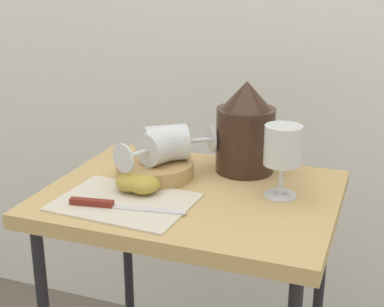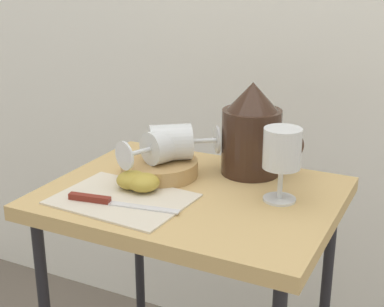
{
  "view_description": "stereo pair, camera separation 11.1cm",
  "coord_description": "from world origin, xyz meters",
  "views": [
    {
      "loc": [
        0.36,
        -0.98,
        1.16
      ],
      "look_at": [
        0.0,
        0.0,
        0.8
      ],
      "focal_mm": 52.39,
      "sensor_mm": 36.0,
      "label": 1
    },
    {
      "loc": [
        0.46,
        -0.94,
        1.16
      ],
      "look_at": [
        0.0,
        0.0,
        0.8
      ],
      "focal_mm": 52.39,
      "sensor_mm": 36.0,
      "label": 2
    }
  ],
  "objects": [
    {
      "name": "curtain_drape",
      "position": [
        0.0,
        0.55,
        0.95
      ],
      "size": [
        2.4,
        0.03,
        1.91
      ],
      "primitive_type": "cube",
      "color": "white",
      "rests_on": "ground_plane"
    },
    {
      "name": "table",
      "position": [
        0.0,
        0.0,
        0.65
      ],
      "size": [
        0.58,
        0.45,
        0.72
      ],
      "color": "tan",
      "rests_on": "ground_plane"
    },
    {
      "name": "linen_napkin",
      "position": [
        -0.1,
        -0.1,
        0.72
      ],
      "size": [
        0.26,
        0.2,
        0.0
      ],
      "primitive_type": "cube",
      "rotation": [
        0.0,
        0.0,
        -0.06
      ],
      "color": "beige",
      "rests_on": "table"
    },
    {
      "name": "basket_tray",
      "position": [
        -0.1,
        0.05,
        0.74
      ],
      "size": [
        0.17,
        0.17,
        0.03
      ],
      "primitive_type": "cylinder",
      "color": "tan",
      "rests_on": "table"
    },
    {
      "name": "pitcher",
      "position": [
        0.07,
        0.15,
        0.8
      ],
      "size": [
        0.18,
        0.13,
        0.2
      ],
      "color": "#382319",
      "rests_on": "table"
    },
    {
      "name": "wine_glass_upright",
      "position": [
        0.17,
        0.03,
        0.82
      ],
      "size": [
        0.07,
        0.07,
        0.15
      ],
      "color": "silver",
      "rests_on": "table"
    },
    {
      "name": "wine_glass_tipped_near",
      "position": [
        -0.08,
        0.06,
        0.8
      ],
      "size": [
        0.16,
        0.15,
        0.08
      ],
      "color": "silver",
      "rests_on": "basket_tray"
    },
    {
      "name": "wine_glass_tipped_far",
      "position": [
        -0.09,
        0.04,
        0.79
      ],
      "size": [
        0.12,
        0.16,
        0.07
      ],
      "color": "silver",
      "rests_on": "basket_tray"
    },
    {
      "name": "apple_half_left",
      "position": [
        -0.08,
        -0.05,
        0.74
      ],
      "size": [
        0.06,
        0.06,
        0.04
      ],
      "primitive_type": "ellipsoid",
      "color": "#B29938",
      "rests_on": "linen_napkin"
    },
    {
      "name": "apple_half_right",
      "position": [
        -0.11,
        -0.05,
        0.74
      ],
      "size": [
        0.06,
        0.06,
        0.04
      ],
      "primitive_type": "ellipsoid",
      "color": "#B29938",
      "rests_on": "linen_napkin"
    },
    {
      "name": "knife",
      "position": [
        -0.11,
        -0.13,
        0.73
      ],
      "size": [
        0.22,
        0.05,
        0.01
      ],
      "color": "silver",
      "rests_on": "linen_napkin"
    }
  ]
}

